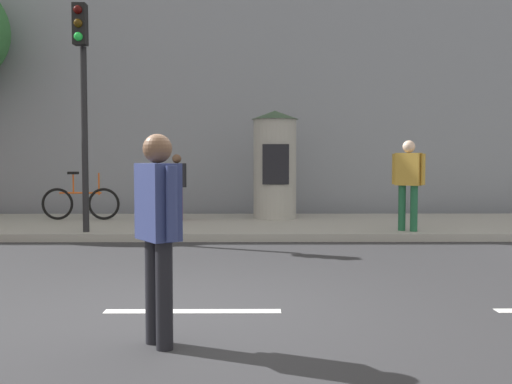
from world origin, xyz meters
TOP-DOWN VIEW (x-y plane):
  - ground_plane at (0.00, 0.00)m, footprint 80.00×80.00m
  - sidewalk_curb at (0.00, 7.00)m, footprint 36.00×4.00m
  - lane_markings at (0.00, 0.00)m, footprint 25.80×0.16m
  - building_backdrop at (0.00, 12.00)m, footprint 36.00×5.00m
  - traffic_light at (-2.55, 5.24)m, footprint 0.24×0.45m
  - poster_column at (1.13, 7.88)m, footprint 1.09×1.09m
  - pedestrian_tallest at (-0.17, -1.12)m, footprint 0.43×0.50m
  - pedestrian_with_backpack at (-1.07, 7.38)m, footprint 0.44×0.45m
  - pedestrian_with_bag at (3.60, 5.44)m, footprint 0.56×0.46m
  - bicycle_leaning at (-3.27, 7.55)m, footprint 1.77×0.10m

SIDE VIEW (x-z plane):
  - ground_plane at x=0.00m, z-range 0.00..0.00m
  - lane_markings at x=0.00m, z-range 0.00..0.01m
  - sidewalk_curb at x=0.00m, z-range 0.00..0.15m
  - bicycle_leaning at x=-3.27m, z-range -0.01..1.08m
  - pedestrian_with_backpack at x=-1.07m, z-range 0.26..1.74m
  - pedestrian_tallest at x=-0.17m, z-range 0.16..1.92m
  - pedestrian_with_bag at x=3.60m, z-range 0.31..2.05m
  - poster_column at x=1.13m, z-range 0.17..2.65m
  - traffic_light at x=-2.55m, z-range 0.89..5.11m
  - building_backdrop at x=0.00m, z-range 0.00..10.60m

